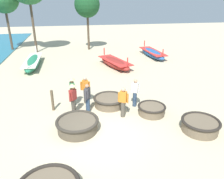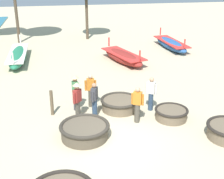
% 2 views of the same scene
% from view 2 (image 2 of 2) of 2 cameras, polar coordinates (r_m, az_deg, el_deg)
% --- Properties ---
extents(ground_plane, '(80.00, 80.00, 0.00)m').
position_cam_2_polar(ground_plane, '(11.76, -0.69, -9.63)').
color(ground_plane, '#C6B793').
extents(coracle_far_left, '(1.92, 1.92, 0.57)m').
position_cam_2_polar(coracle_far_left, '(11.94, -5.03, -7.45)').
color(coracle_far_left, brown).
rests_on(coracle_far_left, ground).
extents(coracle_nearest, '(1.75, 1.75, 0.54)m').
position_cam_2_polar(coracle_nearest, '(14.09, 1.43, -2.58)').
color(coracle_nearest, brown).
rests_on(coracle_nearest, ground).
extents(coracle_upturned, '(1.43, 1.43, 0.49)m').
position_cam_2_polar(coracle_upturned, '(13.49, 10.78, -4.32)').
color(coracle_upturned, brown).
rests_on(coracle_upturned, ground).
extents(long_boat_green_hull, '(1.56, 4.75, 1.23)m').
position_cam_2_polar(long_boat_green_hull, '(24.66, 10.75, 8.15)').
color(long_boat_green_hull, '#285693').
rests_on(long_boat_green_hull, ground).
extents(long_boat_blue_hull, '(2.53, 4.46, 1.28)m').
position_cam_2_polar(long_boat_blue_hull, '(20.85, 2.04, 5.99)').
color(long_boat_blue_hull, maroon).
rests_on(long_boat_blue_hull, ground).
extents(long_boat_white_hull, '(1.14, 5.45, 1.28)m').
position_cam_2_polar(long_boat_white_hull, '(21.96, -16.82, 5.89)').
color(long_boat_white_hull, '#237551').
rests_on(long_boat_white_hull, ground).
extents(fisherman_standing_left, '(0.36, 0.52, 1.67)m').
position_cam_2_polar(fisherman_standing_left, '(13.88, -6.71, -0.13)').
color(fisherman_standing_left, '#383842').
rests_on(fisherman_standing_left, ground).
extents(fisherman_standing_right, '(0.39, 0.43, 1.67)m').
position_cam_2_polar(fisherman_standing_right, '(13.04, -6.36, -1.64)').
color(fisherman_standing_right, '#4C473D').
rests_on(fisherman_standing_right, ground).
extents(fisherman_with_hat, '(0.45, 0.38, 1.57)m').
position_cam_2_polar(fisherman_with_hat, '(13.93, 7.16, -0.61)').
color(fisherman_with_hat, '#2D425B').
rests_on(fisherman_with_hat, ground).
extents(fisherman_by_coracle, '(0.48, 0.35, 1.57)m').
position_cam_2_polar(fisherman_by_coracle, '(12.81, 4.66, -2.61)').
color(fisherman_by_coracle, '#4C473D').
rests_on(fisherman_by_coracle, ground).
extents(fisherman_crouching, '(0.53, 0.24, 1.57)m').
position_cam_2_polar(fisherman_crouching, '(14.22, -3.94, 0.00)').
color(fisherman_crouching, '#4C473D').
rests_on(fisherman_crouching, ground).
extents(fisherman_hauling, '(0.34, 0.49, 1.57)m').
position_cam_2_polar(fisherman_hauling, '(13.21, -3.23, -1.78)').
color(fisherman_hauling, '#2D425B').
rests_on(fisherman_hauling, ground).
extents(mooring_post_shoreline, '(0.14, 0.14, 1.14)m').
position_cam_2_polar(mooring_post_shoreline, '(13.75, -10.96, -2.40)').
color(mooring_post_shoreline, brown).
rests_on(mooring_post_shoreline, ground).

